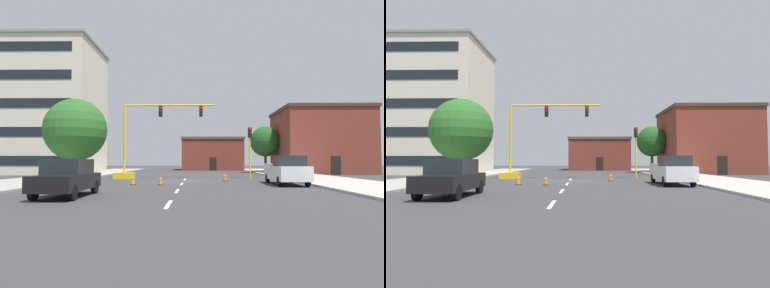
{
  "view_description": "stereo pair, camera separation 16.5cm",
  "coord_description": "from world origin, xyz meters",
  "views": [
    {
      "loc": [
        1.1,
        -26.68,
        1.67
      ],
      "look_at": [
        0.6,
        5.3,
        3.26
      ],
      "focal_mm": 30.98,
      "sensor_mm": 36.0,
      "label": 1
    },
    {
      "loc": [
        1.26,
        -26.67,
        1.67
      ],
      "look_at": [
        0.6,
        5.3,
        3.26
      ],
      "focal_mm": 30.98,
      "sensor_mm": 36.0,
      "label": 2
    }
  ],
  "objects": [
    {
      "name": "building_brick_center",
      "position": [
        3.7,
        32.56,
        2.81
      ],
      "size": [
        10.6,
        10.13,
        5.59
      ],
      "color": "brown",
      "rests_on": "ground_plane"
    },
    {
      "name": "tree_right_far",
      "position": [
        10.32,
        18.16,
        4.23
      ],
      "size": [
        4.08,
        4.08,
        6.28
      ],
      "color": "#4C3823",
      "rests_on": "ground_plane"
    },
    {
      "name": "sidewalk_right",
      "position": [
        11.65,
        8.0,
        0.07
      ],
      "size": [
        6.0,
        56.0,
        0.14
      ],
      "primitive_type": "cube",
      "color": "#B2ADA3",
      "rests_on": "ground_plane"
    },
    {
      "name": "pickup_truck_white",
      "position": [
        7.27,
        -3.6,
        0.97
      ],
      "size": [
        2.05,
        5.41,
        1.99
      ],
      "color": "white",
      "rests_on": "ground_plane"
    },
    {
      "name": "traffic_cone_roadside_a",
      "position": [
        -3.32,
        -3.92,
        0.38
      ],
      "size": [
        0.36,
        0.36,
        0.78
      ],
      "color": "black",
      "rests_on": "ground_plane"
    },
    {
      "name": "building_tall_left",
      "position": [
        -18.52,
        15.83,
        8.36
      ],
      "size": [
        13.33,
        11.37,
        16.7
      ],
      "color": "beige",
      "rests_on": "ground_plane"
    },
    {
      "name": "lane_stripe_seg_2",
      "position": [
        0.0,
        -3.0,
        0.0
      ],
      "size": [
        0.16,
        2.4,
        0.01
      ],
      "primitive_type": "cube",
      "color": "silver",
      "rests_on": "ground_plane"
    },
    {
      "name": "lane_stripe_seg_0",
      "position": [
        0.0,
        -14.0,
        0.0
      ],
      "size": [
        0.16,
        2.4,
        0.01
      ],
      "primitive_type": "cube",
      "color": "silver",
      "rests_on": "ground_plane"
    },
    {
      "name": "lane_stripe_seg_3",
      "position": [
        0.0,
        2.5,
        0.0
      ],
      "size": [
        0.16,
        2.4,
        0.01
      ],
      "primitive_type": "cube",
      "color": "silver",
      "rests_on": "ground_plane"
    },
    {
      "name": "traffic_signal_gantry",
      "position": [
        -4.39,
        3.51,
        2.25
      ],
      "size": [
        9.15,
        1.2,
        6.83
      ],
      "color": "yellow",
      "rests_on": "ground_plane"
    },
    {
      "name": "building_row_right",
      "position": [
        17.09,
        16.92,
        4.19
      ],
      "size": [
        10.75,
        10.68,
        8.36
      ],
      "color": "brown",
      "rests_on": "ground_plane"
    },
    {
      "name": "ground_plane",
      "position": [
        0.0,
        0.0,
        0.0
      ],
      "size": [
        160.0,
        160.0,
        0.0
      ],
      "primitive_type": "plane",
      "color": "#38383A"
    },
    {
      "name": "traffic_light_pole_right",
      "position": [
        6.11,
        4.78,
        3.53
      ],
      "size": [
        0.32,
        0.47,
        4.8
      ],
      "color": "yellow",
      "rests_on": "ground_plane"
    },
    {
      "name": "sedan_black_near_left",
      "position": [
        -4.92,
        -11.38,
        0.89
      ],
      "size": [
        1.9,
        4.52,
        1.74
      ],
      "color": "black",
      "rests_on": "ground_plane"
    },
    {
      "name": "traffic_cone_roadside_c",
      "position": [
        3.36,
        0.32,
        0.36
      ],
      "size": [
        0.36,
        0.36,
        0.73
      ],
      "color": "black",
      "rests_on": "ground_plane"
    },
    {
      "name": "traffic_cone_roadside_b",
      "position": [
        -1.4,
        -4.14,
        0.33
      ],
      "size": [
        0.36,
        0.36,
        0.68
      ],
      "color": "black",
      "rests_on": "ground_plane"
    },
    {
      "name": "tree_left_near",
      "position": [
        -10.11,
        3.51,
        4.49
      ],
      "size": [
        5.72,
        5.72,
        7.36
      ],
      "color": "brown",
      "rests_on": "ground_plane"
    },
    {
      "name": "sidewalk_left",
      "position": [
        -11.65,
        8.0,
        0.07
      ],
      "size": [
        6.0,
        56.0,
        0.14
      ],
      "primitive_type": "cube",
      "color": "#9E998E",
      "rests_on": "ground_plane"
    },
    {
      "name": "lane_stripe_seg_1",
      "position": [
        0.0,
        -8.5,
        0.0
      ],
      "size": [
        0.16,
        2.4,
        0.01
      ],
      "primitive_type": "cube",
      "color": "silver",
      "rests_on": "ground_plane"
    }
  ]
}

